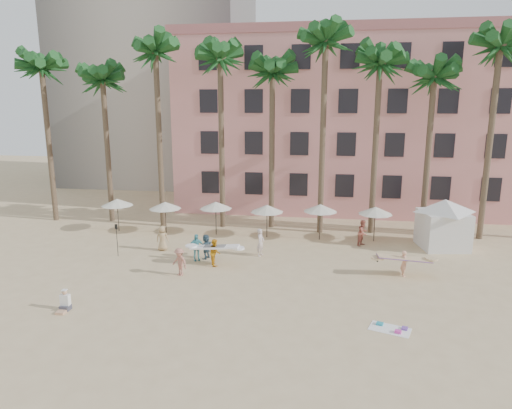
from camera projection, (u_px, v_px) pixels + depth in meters
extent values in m
plane|color=#D1B789|center=(256.00, 309.00, 22.76)|extent=(120.00, 120.00, 0.00)
cube|color=pink|center=(364.00, 124.00, 45.11)|extent=(35.00, 14.00, 16.00)
cylinder|color=brown|center=(49.00, 146.00, 38.69)|extent=(0.44, 0.44, 13.00)
cylinder|color=brown|center=(108.00, 152.00, 38.56)|extent=(0.44, 0.44, 12.00)
cylinder|color=brown|center=(159.00, 142.00, 36.66)|extent=(0.44, 0.44, 14.00)
cylinder|color=brown|center=(222.00, 145.00, 36.48)|extent=(0.44, 0.44, 13.50)
cylinder|color=brown|center=(272.00, 151.00, 36.50)|extent=(0.44, 0.44, 12.50)
cylinder|color=brown|center=(323.00, 141.00, 34.74)|extent=(0.44, 0.44, 14.50)
cylinder|color=brown|center=(375.00, 151.00, 34.82)|extent=(0.44, 0.44, 13.00)
cylinder|color=brown|center=(428.00, 157.00, 34.84)|extent=(0.44, 0.44, 12.00)
cylinder|color=brown|center=(489.00, 146.00, 33.08)|extent=(0.44, 0.44, 14.00)
cylinder|color=#332B23|center=(118.00, 216.00, 36.42)|extent=(0.07, 0.07, 2.50)
cone|color=silver|center=(117.00, 202.00, 36.18)|extent=(2.50, 2.50, 0.55)
cylinder|color=#332B23|center=(166.00, 218.00, 35.76)|extent=(0.07, 0.07, 2.40)
cone|color=silver|center=(165.00, 205.00, 35.53)|extent=(2.50, 2.50, 0.55)
cylinder|color=#332B23|center=(216.00, 219.00, 35.37)|extent=(0.07, 0.07, 2.50)
cone|color=silver|center=(216.00, 205.00, 35.13)|extent=(2.50, 2.50, 0.55)
cylinder|color=#332B23|center=(267.00, 222.00, 34.71)|extent=(0.07, 0.07, 2.40)
cone|color=silver|center=(267.00, 208.00, 34.48)|extent=(2.50, 2.50, 0.55)
cylinder|color=#332B23|center=(320.00, 223.00, 34.02)|extent=(0.07, 0.07, 2.60)
cone|color=silver|center=(320.00, 208.00, 33.77)|extent=(2.50, 2.50, 0.55)
cylinder|color=#332B23|center=(374.00, 225.00, 33.65)|extent=(0.07, 0.07, 2.50)
cone|color=silver|center=(375.00, 210.00, 33.41)|extent=(2.50, 2.50, 0.55)
cube|color=silver|center=(443.00, 230.00, 32.17)|extent=(3.43, 3.43, 2.60)
cone|color=silver|center=(445.00, 206.00, 31.79)|extent=(5.15, 5.15, 0.90)
cube|color=white|center=(390.00, 329.00, 20.72)|extent=(2.03, 1.54, 0.02)
cube|color=teal|center=(380.00, 324.00, 21.11)|extent=(0.37, 0.34, 0.10)
cube|color=#DC3DAF|center=(398.00, 332.00, 20.35)|extent=(0.34, 0.30, 0.12)
cube|color=#7246A8|center=(405.00, 328.00, 20.70)|extent=(0.34, 0.37, 0.08)
imported|color=#E09C7E|center=(404.00, 263.00, 26.97)|extent=(0.43, 0.60, 1.56)
cube|color=#D8B787|center=(404.00, 258.00, 26.90)|extent=(3.21, 1.09, 0.37)
imported|color=orange|center=(215.00, 252.00, 28.75)|extent=(0.93, 1.02, 1.71)
cube|color=white|center=(215.00, 247.00, 28.68)|extent=(3.07, 0.77, 0.31)
imported|color=#B2705F|center=(180.00, 262.00, 27.04)|extent=(1.26, 1.08, 1.69)
imported|color=tan|center=(162.00, 238.00, 31.63)|extent=(0.90, 0.63, 1.76)
imported|color=#49A2AB|center=(196.00, 247.00, 29.60)|extent=(1.13, 0.86, 1.78)
imported|color=beige|center=(261.00, 242.00, 30.52)|extent=(0.62, 0.78, 1.87)
imported|color=#385263|center=(206.00, 247.00, 29.99)|extent=(0.96, 1.60, 1.64)
imported|color=#AD5848|center=(363.00, 233.00, 32.73)|extent=(1.10, 1.16, 1.89)
cylinder|color=black|center=(117.00, 241.00, 30.37)|extent=(0.04, 0.04, 2.10)
cube|color=black|center=(116.00, 227.00, 30.15)|extent=(0.18, 0.03, 0.35)
cube|color=#3F3F4C|center=(65.00, 308.00, 22.64)|extent=(0.46, 0.43, 0.25)
cube|color=tan|center=(61.00, 312.00, 22.30)|extent=(0.41, 0.46, 0.12)
cube|color=white|center=(65.00, 300.00, 22.60)|extent=(0.45, 0.27, 0.57)
sphere|color=tan|center=(64.00, 292.00, 22.51)|extent=(0.25, 0.25, 0.25)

